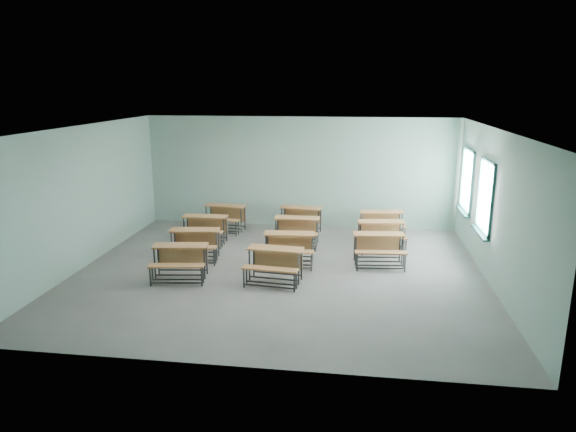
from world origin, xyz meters
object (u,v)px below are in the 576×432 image
(desk_unit_r0c0, at_px, (180,257))
(desk_unit_r2c2, at_px, (381,231))
(desk_unit_r1c0, at_px, (194,240))
(desk_unit_r2c1, at_px, (296,227))
(desk_unit_r1c1, at_px, (289,244))
(desk_unit_r3c2, at_px, (382,221))
(desk_unit_r1c2, at_px, (379,245))
(desk_unit_r2c0, at_px, (204,225))
(desk_unit_r3c0, at_px, (224,214))
(desk_unit_r3c1, at_px, (300,216))
(desk_unit_r0c1, at_px, (274,260))

(desk_unit_r0c0, bearing_deg, desk_unit_r2c2, 23.30)
(desk_unit_r1c0, relative_size, desk_unit_r2c1, 1.07)
(desk_unit_r1c1, height_order, desk_unit_r3c2, same)
(desk_unit_r0c0, height_order, desk_unit_r3c2, same)
(desk_unit_r0c0, xyz_separation_m, desk_unit_r2c2, (4.37, 2.62, 0.00))
(desk_unit_r1c1, xyz_separation_m, desk_unit_r1c2, (2.07, 0.22, 0.00))
(desk_unit_r2c0, xyz_separation_m, desk_unit_r3c0, (0.21, 1.27, 0.00))
(desk_unit_r0c0, distance_m, desk_unit_r1c0, 1.24)
(desk_unit_r3c2, bearing_deg, desk_unit_r3c1, 166.42)
(desk_unit_r2c1, height_order, desk_unit_r3c0, same)
(desk_unit_r3c0, relative_size, desk_unit_r3c2, 1.00)
(desk_unit_r1c2, distance_m, desk_unit_r2c0, 4.62)
(desk_unit_r1c0, height_order, desk_unit_r2c2, same)
(desk_unit_r2c0, bearing_deg, desk_unit_r1c2, -14.20)
(desk_unit_r1c1, bearing_deg, desk_unit_r3c0, 127.49)
(desk_unit_r0c0, distance_m, desk_unit_r2c1, 3.48)
(desk_unit_r1c1, xyz_separation_m, desk_unit_r3c1, (-0.04, 2.65, 0.00))
(desk_unit_r0c1, distance_m, desk_unit_r1c0, 2.42)
(desk_unit_r1c1, bearing_deg, desk_unit_r1c2, 2.73)
(desk_unit_r2c0, bearing_deg, desk_unit_r3c1, 28.73)
(desk_unit_r2c1, relative_size, desk_unit_r3c0, 0.93)
(desk_unit_r1c0, height_order, desk_unit_r1c1, same)
(desk_unit_r2c2, height_order, desk_unit_r3c0, same)
(desk_unit_r2c2, bearing_deg, desk_unit_r3c0, 156.90)
(desk_unit_r1c2, relative_size, desk_unit_r2c1, 1.05)
(desk_unit_r0c1, xyz_separation_m, desk_unit_r3c2, (2.38, 3.60, 0.00))
(desk_unit_r1c0, xyz_separation_m, desk_unit_r3c2, (4.50, 2.43, 0.00))
(desk_unit_r0c1, relative_size, desk_unit_r1c2, 1.00)
(desk_unit_r2c2, bearing_deg, desk_unit_r0c0, -157.03)
(desk_unit_r3c0, bearing_deg, desk_unit_r3c1, 10.21)
(desk_unit_r1c2, xyz_separation_m, desk_unit_r2c2, (0.10, 1.15, 0.00))
(desk_unit_r0c1, bearing_deg, desk_unit_r3c0, 124.29)
(desk_unit_r3c0, bearing_deg, desk_unit_r2c0, -91.37)
(desk_unit_r3c2, bearing_deg, desk_unit_r0c0, -148.32)
(desk_unit_r1c1, distance_m, desk_unit_r1c2, 2.08)
(desk_unit_r3c2, bearing_deg, desk_unit_r1c2, -101.95)
(desk_unit_r3c2, bearing_deg, desk_unit_r0c1, -131.46)
(desk_unit_r2c1, xyz_separation_m, desk_unit_r3c1, (-0.04, 1.19, 0.00))
(desk_unit_r0c0, height_order, desk_unit_r2c2, same)
(desk_unit_r1c0, xyz_separation_m, desk_unit_r1c1, (2.28, 0.00, 0.00))
(desk_unit_r1c1, height_order, desk_unit_r2c0, same)
(desk_unit_r2c0, distance_m, desk_unit_r3c2, 4.79)
(desk_unit_r1c2, distance_m, desk_unit_r2c2, 1.15)
(desk_unit_r0c0, distance_m, desk_unit_r3c1, 4.45)
(desk_unit_r0c1, distance_m, desk_unit_r1c2, 2.63)
(desk_unit_r1c0, bearing_deg, desk_unit_r2c0, 89.66)
(desk_unit_r1c1, bearing_deg, desk_unit_r0c0, -154.07)
(desk_unit_r3c0, bearing_deg, desk_unit_r0c0, -81.81)
(desk_unit_r0c0, xyz_separation_m, desk_unit_r0c1, (2.05, 0.07, 0.00))
(desk_unit_r1c0, bearing_deg, desk_unit_r2c1, 25.63)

